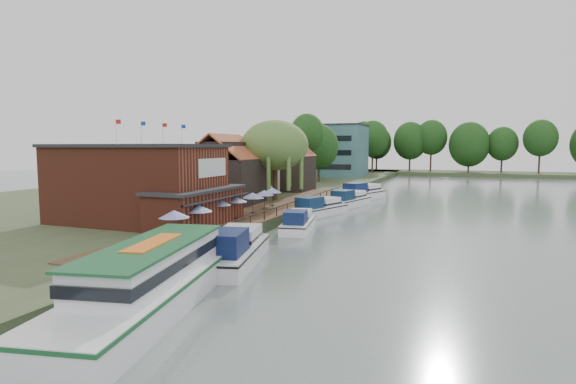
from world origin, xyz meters
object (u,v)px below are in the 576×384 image
(cottage_c, at_px, (289,164))
(willow, at_px, (275,161))
(umbrella_2, at_px, (219,212))
(pub, at_px, (154,184))
(umbrella_0, at_px, (174,227))
(umbrella_5, at_px, (264,201))
(tour_boat, at_px, (147,278))
(swan, at_px, (185,278))
(hotel_block, at_px, (313,150))
(cruiser_3, at_px, (349,198))
(cottage_a, at_px, (225,169))
(umbrella_4, at_px, (253,204))
(umbrella_6, at_px, (272,198))
(cruiser_4, at_px, (362,190))
(cruiser_2, at_px, (319,205))
(umbrella_3, at_px, (236,209))
(cruiser_0, at_px, (233,245))
(umbrella_1, at_px, (199,220))
(cruiser_1, at_px, (298,219))
(cottage_b, at_px, (241,166))

(cottage_c, xyz_separation_m, willow, (3.50, -14.00, 0.96))
(umbrella_2, bearing_deg, pub, -172.35)
(umbrella_0, relative_size, umbrella_5, 1.00)
(tour_boat, xyz_separation_m, swan, (-1.02, 4.70, -1.44))
(hotel_block, relative_size, umbrella_5, 10.69)
(cruiser_3, bearing_deg, hotel_block, 127.24)
(hotel_block, relative_size, umbrella_2, 10.69)
(umbrella_5, distance_m, cruiser_3, 17.12)
(cottage_a, bearing_deg, swan, -65.78)
(umbrella_2, height_order, umbrella_4, same)
(umbrella_6, relative_size, cruiser_4, 0.22)
(umbrella_2, relative_size, cruiser_2, 0.25)
(willow, height_order, umbrella_2, willow)
(umbrella_3, bearing_deg, willow, 100.21)
(willow, xyz_separation_m, cruiser_0, (8.07, -26.57, -4.87))
(hotel_block, xyz_separation_m, umbrella_1, (14.71, -74.25, -4.86))
(cruiser_0, xyz_separation_m, tour_boat, (0.25, -9.34, 0.32))
(umbrella_2, distance_m, tour_boat, 17.67)
(umbrella_0, relative_size, swan, 5.40)
(hotel_block, bearing_deg, umbrella_6, -76.25)
(pub, xyz_separation_m, cruiser_1, (11.44, 6.82, -3.59))
(umbrella_3, xyz_separation_m, umbrella_4, (0.11, 3.44, 0.00))
(tour_boat, distance_m, swan, 5.01)
(pub, relative_size, cruiser_3, 2.07)
(cottage_a, xyz_separation_m, umbrella_5, (7.63, -5.39, -2.96))
(cruiser_4, bearing_deg, cottage_a, -102.75)
(pub, relative_size, cruiser_1, 2.25)
(cruiser_2, xyz_separation_m, tour_boat, (1.32, -32.52, 0.49))
(umbrella_2, distance_m, umbrella_5, 8.79)
(cottage_c, distance_m, umbrella_1, 37.96)
(pub, height_order, umbrella_6, pub)
(cruiser_0, distance_m, cruiser_1, 13.39)
(cruiser_0, bearing_deg, umbrella_4, 97.49)
(umbrella_4, height_order, cruiser_4, umbrella_4)
(hotel_block, height_order, cruiser_0, hotel_block)
(cottage_c, relative_size, umbrella_6, 3.58)
(umbrella_6, xyz_separation_m, swan, (4.47, -23.68, -2.07))
(umbrella_2, distance_m, cruiser_1, 8.04)
(cottage_c, xyz_separation_m, cruiser_3, (11.88, -8.14, -4.08))
(umbrella_5, xyz_separation_m, tour_boat, (5.18, -25.52, -0.63))
(pub, height_order, willow, willow)
(umbrella_6, bearing_deg, pub, -116.91)
(umbrella_5, height_order, cruiser_3, umbrella_5)
(umbrella_6, bearing_deg, tour_boat, -79.06)
(cottage_a, height_order, umbrella_1, cottage_a)
(swan, bearing_deg, cruiser_4, 88.72)
(cottage_b, height_order, umbrella_4, cottage_b)
(cruiser_4, bearing_deg, umbrella_6, -83.75)
(cottage_a, relative_size, umbrella_2, 3.62)
(cruiser_2, relative_size, cruiser_4, 0.90)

